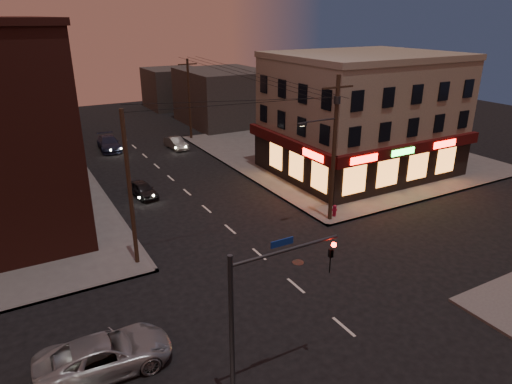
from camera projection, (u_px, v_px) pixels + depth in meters
ground at (296, 286)px, 24.62m from camera, size 120.00×120.00×0.00m
sidewalk_ne at (336, 152)px, 48.26m from camera, size 24.00×28.00×0.15m
pizza_building at (361, 114)px, 40.88m from camera, size 15.85×12.85×10.50m
bg_building_ne_a at (224, 97)px, 60.61m from camera, size 10.00×12.00×7.00m
bg_building_ne_b at (174, 88)px, 71.25m from camera, size 8.00×8.00×6.00m
utility_pole_main at (333, 142)px, 30.30m from camera, size 4.20×0.44×10.00m
utility_pole_far at (189, 99)px, 52.03m from camera, size 0.26×0.26×9.00m
utility_pole_west at (130, 190)px, 25.11m from camera, size 0.24×0.24×9.00m
traffic_signal at (258, 304)px, 16.02m from camera, size 4.49×0.32×6.47m
suv_cross at (105, 355)px, 18.55m from camera, size 5.49×2.66×1.51m
sedan_near at (143, 190)px, 36.48m from camera, size 1.90×3.74×1.22m
sedan_mid at (176, 143)px, 49.66m from camera, size 1.66×3.93×1.26m
sedan_far at (109, 143)px, 49.18m from camera, size 2.39×5.22×1.48m
fire_hydrant at (334, 210)px, 32.64m from camera, size 0.38×0.38×0.86m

